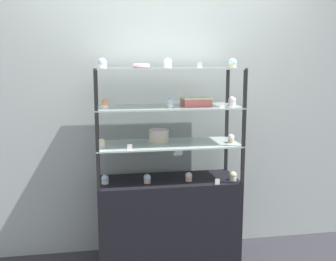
{
  "coord_description": "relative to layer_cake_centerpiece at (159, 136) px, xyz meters",
  "views": [
    {
      "loc": [
        -0.5,
        -2.97,
        1.63
      ],
      "look_at": [
        0.0,
        0.0,
        1.12
      ],
      "focal_mm": 42.0,
      "sensor_mm": 36.0,
      "label": 1
    }
  ],
  "objects": [
    {
      "name": "back_wall",
      "position": [
        0.06,
        0.3,
        0.23
      ],
      "size": [
        8.0,
        0.05,
        2.6
      ],
      "color": "#A8B2AD",
      "rests_on": "ground_plane"
    },
    {
      "name": "display_base",
      "position": [
        0.06,
        -0.06,
        -0.71
      ],
      "size": [
        1.11,
        0.43,
        0.72
      ],
      "color": "black",
      "rests_on": "ground_plane"
    },
    {
      "name": "display_riser_lower",
      "position": [
        0.06,
        -0.06,
        -0.07
      ],
      "size": [
        1.11,
        0.43,
        0.29
      ],
      "color": "black",
      "rests_on": "display_base"
    },
    {
      "name": "display_riser_middle",
      "position": [
        0.06,
        -0.06,
        0.22
      ],
      "size": [
        1.11,
        0.43,
        0.29
      ],
      "color": "black",
      "rests_on": "display_riser_lower"
    },
    {
      "name": "display_riser_upper",
      "position": [
        0.06,
        -0.06,
        0.51
      ],
      "size": [
        1.11,
        0.43,
        0.29
      ],
      "color": "black",
      "rests_on": "display_riser_middle"
    },
    {
      "name": "layer_cake_centerpiece",
      "position": [
        0.0,
        0.0,
        0.0
      ],
      "size": [
        0.16,
        0.16,
        0.1
      ],
      "color": "beige",
      "rests_on": "display_riser_lower"
    },
    {
      "name": "sheet_cake_frosted",
      "position": [
        0.28,
        -0.09,
        0.27
      ],
      "size": [
        0.22,
        0.18,
        0.07
      ],
      "color": "#C66660",
      "rests_on": "display_riser_middle"
    },
    {
      "name": "cupcake_0",
      "position": [
        -0.43,
        -0.09,
        -0.31
      ],
      "size": [
        0.06,
        0.06,
        0.07
      ],
      "color": "white",
      "rests_on": "display_base"
    },
    {
      "name": "cupcake_1",
      "position": [
        -0.11,
        -0.13,
        -0.31
      ],
      "size": [
        0.06,
        0.06,
        0.07
      ],
      "color": "#CCB28C",
      "rests_on": "display_base"
    },
    {
      "name": "cupcake_2",
      "position": [
        0.22,
        -0.13,
        -0.31
      ],
      "size": [
        0.06,
        0.06,
        0.07
      ],
      "color": "#CCB28C",
      "rests_on": "display_base"
    },
    {
      "name": "cupcake_3",
      "position": [
        0.57,
        -0.17,
        -0.31
      ],
      "size": [
        0.06,
        0.06,
        0.07
      ],
      "color": "beige",
      "rests_on": "display_base"
    },
    {
      "name": "price_tag_0",
      "position": [
        0.41,
        -0.25,
        -0.32
      ],
      "size": [
        0.04,
        0.0,
        0.04
      ],
      "color": "white",
      "rests_on": "display_base"
    },
    {
      "name": "cupcake_4",
      "position": [
        -0.45,
        -0.14,
        -0.02
      ],
      "size": [
        0.05,
        0.05,
        0.07
      ],
      "color": "white",
      "rests_on": "display_riser_lower"
    },
    {
      "name": "cupcake_5",
      "position": [
        0.56,
        -0.11,
        -0.02
      ],
      "size": [
        0.05,
        0.05,
        0.07
      ],
      "color": "#CCB28C",
      "rests_on": "display_riser_lower"
    },
    {
      "name": "price_tag_1",
      "position": [
        -0.25,
        -0.25,
        -0.03
      ],
      "size": [
        0.04,
        0.0,
        0.04
      ],
      "color": "white",
      "rests_on": "display_riser_lower"
    },
    {
      "name": "cupcake_6",
      "position": [
        -0.42,
        -0.16,
        0.28
      ],
      "size": [
        0.06,
        0.06,
        0.07
      ],
      "color": "white",
      "rests_on": "display_riser_middle"
    },
    {
      "name": "cupcake_7",
      "position": [
        0.07,
        -0.16,
        0.28
      ],
      "size": [
        0.06,
        0.06,
        0.07
      ],
      "color": "white",
      "rests_on": "display_riser_middle"
    },
    {
      "name": "cupcake_8",
      "position": [
        0.56,
        -0.12,
        0.28
      ],
      "size": [
        0.06,
        0.06,
        0.07
      ],
      "color": "white",
      "rests_on": "display_riser_middle"
    },
    {
      "name": "price_tag_2",
      "position": [
        0.43,
        -0.25,
        0.26
      ],
      "size": [
        0.04,
        0.0,
        0.04
      ],
      "color": "white",
      "rests_on": "display_riser_middle"
    },
    {
      "name": "cupcake_9",
      "position": [
        -0.43,
        -0.1,
        0.57
      ],
      "size": [
        0.06,
        0.06,
        0.07
      ],
      "color": "white",
      "rests_on": "display_riser_upper"
    },
    {
      "name": "cupcake_10",
      "position": [
        0.05,
        -0.11,
        0.57
      ],
      "size": [
        0.06,
        0.06,
        0.07
      ],
      "color": "white",
      "rests_on": "display_riser_upper"
    },
    {
      "name": "cupcake_11",
      "position": [
        0.56,
        -0.1,
        0.57
      ],
      "size": [
        0.06,
        0.06,
        0.07
      ],
      "color": "#CCB28C",
      "rests_on": "display_riser_upper"
    },
    {
      "name": "price_tag_3",
      "position": [
        0.26,
        -0.25,
        0.55
      ],
      "size": [
        0.04,
        0.0,
        0.04
      ],
      "color": "white",
      "rests_on": "display_riser_upper"
    },
    {
      "name": "donut_glazed",
      "position": [
        -0.14,
        -0.05,
        0.55
      ],
      "size": [
        0.13,
        0.13,
        0.03
      ],
      "color": "#EFB2BC",
      "rests_on": "display_riser_upper"
    }
  ]
}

